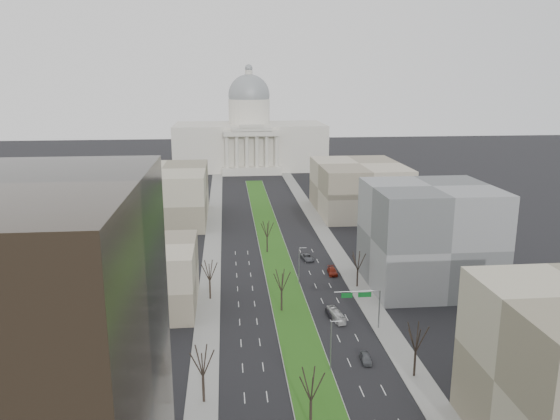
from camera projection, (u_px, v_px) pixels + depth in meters
ground at (274, 252)px, 154.44m from camera, size 600.00×600.00×0.00m
median at (275, 253)px, 153.44m from camera, size 8.00×222.03×0.20m
sidewalk_left at (210, 287)px, 128.56m from camera, size 5.00×330.00×0.15m
sidewalk_right at (355, 282)px, 131.94m from camera, size 5.00×330.00×0.15m
capitol at (250, 138)px, 295.21m from camera, size 80.00×46.00×55.00m
building_beige_left at (134, 277)px, 115.77m from camera, size 26.00×22.00×14.00m
building_grey_right at (429, 236)px, 127.81m from camera, size 28.00×26.00×24.00m
building_far_left at (163, 195)px, 187.61m from camera, size 30.00×40.00×18.00m
building_far_right at (359, 188)px, 199.19m from camera, size 30.00×40.00×18.00m
tree_left_mid at (202, 361)px, 81.51m from camera, size 5.40×5.40×9.72m
tree_left_far at (209, 270)px, 120.23m from camera, size 5.28×5.28×9.50m
tree_right_mid at (416, 337)px, 88.66m from camera, size 5.52×5.52×9.94m
tree_right_far at (358, 261)px, 127.48m from camera, size 5.04×5.04×9.07m
tree_median_a at (311, 384)px, 75.24m from camera, size 5.40×5.40×9.72m
tree_median_b at (282, 280)px, 113.92m from camera, size 5.40×5.40×9.72m
tree_median_c at (267, 229)px, 152.59m from camera, size 5.40×5.40×9.72m
streetlamp_median_b at (331, 345)px, 90.82m from camera, size 1.90×0.20×9.16m
streetlamp_median_c at (299, 265)px, 129.49m from camera, size 1.90×0.20×9.16m
mast_arm_signs at (366, 300)px, 105.98m from camera, size 9.12×0.24×8.09m
car_grey_near at (366, 358)px, 94.82m from camera, size 1.98×4.30×1.43m
car_black at (331, 313)px, 113.26m from camera, size 1.66×4.18×1.35m
car_red at (332, 271)px, 137.17m from camera, size 2.38×5.42×1.55m
car_grey_far at (307, 257)px, 147.78m from camera, size 3.35×5.80×1.52m
box_van at (336, 315)px, 111.30m from camera, size 2.79×7.24×1.97m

